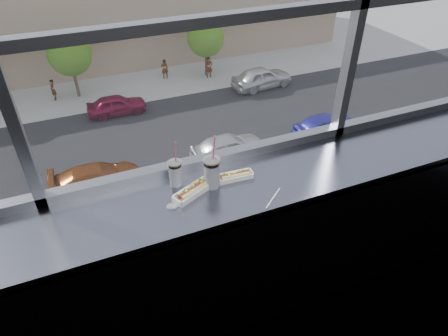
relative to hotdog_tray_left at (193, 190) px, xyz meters
name	(u,v)px	position (x,y,z in m)	size (l,w,h in m)	color
wall_back_lower	(209,225)	(0.18, 0.25, -0.58)	(6.00, 6.00, 0.00)	black
counter	(223,192)	(0.18, -0.02, -0.06)	(6.00, 0.55, 0.06)	slate
counter_fascia	(239,280)	(0.18, -0.28, -0.58)	(6.00, 0.04, 1.04)	slate
hotdog_tray_left	(193,190)	(0.00, 0.00, 0.00)	(0.28, 0.19, 0.06)	white
hotdog_tray_right	(235,176)	(0.28, 0.04, 0.00)	(0.23, 0.09, 0.06)	white
soda_cup_left	(175,172)	(-0.06, 0.13, 0.06)	(0.08, 0.08, 0.31)	white
soda_cup_right	(212,172)	(0.13, 0.03, 0.08)	(0.10, 0.10, 0.36)	white
loose_straw	(273,198)	(0.41, -0.22, -0.02)	(0.01, 0.01, 0.20)	white
wrapper	(173,206)	(-0.14, -0.07, -0.02)	(0.09, 0.06, 0.02)	silver
plaza_ground	(64,36)	(0.18, 43.75, -12.13)	(120.00, 120.00, 0.00)	#A4A4A1
plaza_near	(149,326)	(0.18, 7.25, -12.11)	(50.00, 14.00, 0.04)	#A4A4A1
street_asphalt	(97,149)	(0.18, 20.25, -12.10)	(80.00, 10.00, 0.06)	black
far_sidewalk	(82,96)	(0.18, 28.25, -12.11)	(80.00, 6.00, 0.04)	#A4A4A1
far_building	(59,9)	(0.18, 38.25, -8.13)	(50.00, 14.00, 8.00)	#9D846A
car_near_d	(228,143)	(7.24, 16.25, -11.06)	(6.06, 2.53, 2.02)	silver
car_near_c	(97,174)	(-0.25, 16.25, -11.15)	(5.51, 2.29, 1.84)	brown
car_far_c	(262,74)	(13.55, 24.25, -10.96)	(6.64, 2.77, 2.21)	silver
car_far_b	(116,102)	(2.22, 24.25, -11.15)	(5.50, 2.29, 1.83)	maroon
car_near_e	(326,121)	(14.02, 16.25, -11.09)	(5.84, 2.43, 1.95)	#2A27AF
pedestrian_c	(164,67)	(7.01, 28.96, -11.11)	(0.86, 0.65, 1.94)	#66605B
pedestrian_b	(52,88)	(-1.72, 28.35, -11.14)	(0.84, 0.63, 1.89)	#66605B
pedestrian_d	(209,65)	(10.46, 27.75, -11.06)	(0.91, 0.68, 2.05)	#66605B
tree_center	(70,54)	(0.00, 28.25, -8.82)	(3.12, 3.12, 4.88)	#47382B
tree_right	(206,38)	(10.41, 28.25, -8.99)	(2.96, 2.96, 4.63)	#47382B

